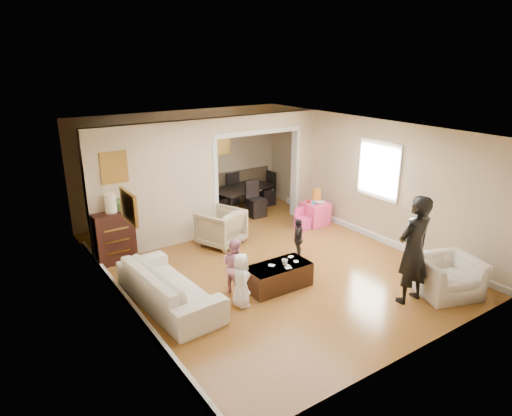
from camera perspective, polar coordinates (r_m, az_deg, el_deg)
floor at (r=8.89m, az=0.72°, el=-6.77°), size 7.00×7.00×0.00m
partition_left at (r=9.34m, az=-12.60°, el=2.55°), size 2.75×0.18×2.60m
partition_right at (r=11.25m, az=5.95°, el=5.63°), size 0.55×0.18×2.60m
partition_header at (r=10.23m, az=0.11°, el=10.84°), size 2.22×0.18×0.35m
window_pane at (r=9.85m, az=15.36°, el=4.67°), size 0.03×0.95×1.10m
framed_art_partition at (r=8.86m, az=-17.57°, el=4.94°), size 0.45×0.03×0.55m
framed_art_sofa_wall at (r=6.60m, az=-15.84°, el=0.12°), size 0.03×0.55×0.40m
framed_art_alcove at (r=11.73m, az=-4.43°, el=8.20°), size 0.45×0.03×0.55m
sofa at (r=7.46m, az=-10.99°, el=-9.64°), size 1.02×2.28×0.65m
armchair_back at (r=9.55m, az=-4.48°, el=-2.46°), size 1.09×1.10×0.77m
armchair_front at (r=8.27m, az=23.04°, el=-7.95°), size 1.22×1.14×0.64m
dresser at (r=9.12m, az=-17.55°, el=-3.54°), size 0.74×0.42×1.02m
table_lamp at (r=8.89m, az=-17.98°, el=0.58°), size 0.22×0.22×0.36m
potted_plant at (r=8.95m, az=-16.74°, el=0.65°), size 0.28×0.24×0.31m
coffee_table at (r=7.87m, az=2.82°, el=-8.63°), size 1.13×0.58×0.42m
coffee_cup at (r=7.78m, az=3.67°, el=-6.87°), size 0.11×0.11×0.10m
play_table at (r=10.80m, az=7.48°, el=-0.70°), size 0.56×0.56×0.53m
cereal_box at (r=10.82m, az=7.70°, el=1.65°), size 0.20×0.07×0.30m
cyan_cup at (r=10.61m, az=7.32°, el=0.69°), size 0.08×0.08×0.08m
toy_block at (r=10.72m, az=6.64°, el=0.83°), size 0.10×0.08×0.05m
play_bowl at (r=10.66m, az=8.17°, el=0.67°), size 0.22×0.22×0.05m
dining_table at (r=11.74m, az=-1.76°, el=1.20°), size 1.86×1.31×0.59m
adult_person at (r=7.59m, az=19.35°, el=-5.03°), size 0.66×0.44×1.81m
child_kneel_a at (r=7.23m, az=-1.92°, el=-9.13°), size 0.36×0.49×0.90m
child_kneel_b at (r=7.63m, az=-2.77°, el=-7.30°), size 0.50×0.56×0.97m
child_toddler at (r=8.92m, az=5.39°, el=-3.90°), size 0.50×0.46×0.82m
craft_papers at (r=7.85m, az=3.89°, el=-7.01°), size 0.62×0.43×0.00m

